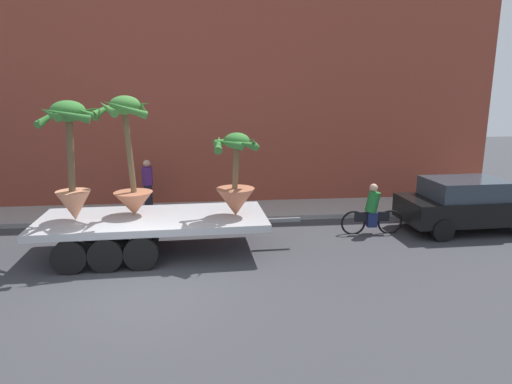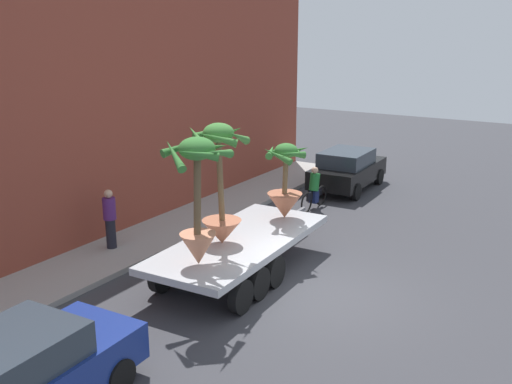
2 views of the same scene
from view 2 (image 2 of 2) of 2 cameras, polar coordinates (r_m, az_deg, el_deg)
name	(u,v)px [view 2 (image 2 of 2)]	position (r m, az deg, el deg)	size (l,w,h in m)	color
ground_plane	(325,295)	(14.39, 6.75, -9.92)	(60.00, 60.00, 0.00)	#38383D
sidewalk	(136,245)	(17.58, -11.60, -5.02)	(24.00, 2.20, 0.15)	#A39E99
building_facade	(85,112)	(17.86, -16.29, 7.45)	(24.00, 1.20, 7.65)	brown
flatbed_trailer	(235,250)	(14.95, -2.04, -5.61)	(6.78, 2.62, 0.98)	#B7BABF
potted_palm_rear	(285,187)	(16.48, 2.84, 0.47)	(1.21, 1.25, 2.14)	#B26647
potted_palm_middle	(220,190)	(14.33, -3.47, 0.16)	(1.47, 1.49, 3.04)	#B26647
potted_palm_front	(198,199)	(13.08, -5.68, -0.70)	(1.54, 1.53, 2.93)	tan
cyclist	(314,190)	(20.74, 5.68, 0.17)	(1.84, 0.36, 1.54)	black
parked_car	(347,169)	(23.35, 8.86, 2.22)	(4.10, 2.01, 1.58)	black
trailing_car	(14,379)	(10.49, -22.41, -16.43)	(4.39, 1.99, 1.58)	navy
pedestrian_near_gate	(110,218)	(16.99, -13.99, -2.44)	(0.36, 0.36, 1.71)	black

